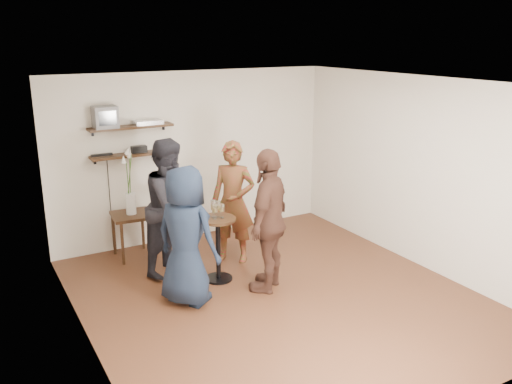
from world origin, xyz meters
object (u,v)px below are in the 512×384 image
radio (139,149)px  drinks_table (218,240)px  side_table (132,221)px  person_brown (269,220)px  dvd_deck (148,122)px  person_dark (171,207)px  person_navy (186,236)px  person_plaid (233,202)px  crt_monitor (105,117)px

radio → drinks_table: radio is taller
side_table → person_brown: person_brown is taller
dvd_deck → person_brown: bearing=-69.4°
side_table → person_dark: 0.90m
dvd_deck → person_dark: 1.41m
drinks_table → person_brown: bearing=-49.2°
dvd_deck → person_navy: bearing=-97.4°
side_table → person_plaid: bearing=-33.8°
person_dark → person_brown: 1.39m
dvd_deck → side_table: (-0.40, -0.26, -1.35)m
radio → drinks_table: 1.91m
dvd_deck → person_brown: (0.79, -2.10, -0.99)m
person_plaid → dvd_deck: bearing=171.1°
person_plaid → person_dark: size_ratio=0.94×
person_navy → radio: bearing=-35.2°
person_plaid → person_brown: size_ratio=0.95×
crt_monitor → dvd_deck: size_ratio=0.80×
drinks_table → crt_monitor: bearing=120.9°
dvd_deck → side_table: bearing=-147.2°
person_plaid → person_navy: 1.38m
side_table → person_brown: size_ratio=0.36×
crt_monitor → side_table: crt_monitor is taller
person_navy → person_brown: person_brown is taller
radio → person_plaid: bearing=-47.9°
crt_monitor → drinks_table: 2.35m
dvd_deck → side_table: 1.44m
dvd_deck → drinks_table: 2.10m
radio → person_navy: person_navy is taller
radio → person_brown: size_ratio=0.12×
person_navy → side_table: bearing=-27.2°
person_dark → crt_monitor: bearing=81.9°
crt_monitor → person_plaid: bearing=-37.0°
crt_monitor → side_table: bearing=-51.2°
radio → person_dark: bearing=-85.5°
dvd_deck → person_brown: 2.45m
dvd_deck → crt_monitor: bearing=180.0°
person_dark → person_navy: person_dark is taller
side_table → person_dark: bearing=-66.5°
drinks_table → person_brown: (0.45, -0.53, 0.35)m
crt_monitor → drinks_table: (0.94, -1.57, -1.47)m
crt_monitor → person_navy: 2.30m
person_navy → person_brown: 1.05m
side_table → person_navy: size_ratio=0.39×
dvd_deck → person_dark: size_ratio=0.22×
dvd_deck → radio: bearing=180.0°
person_dark → drinks_table: bearing=-90.0°
dvd_deck → person_plaid: (0.81, -1.07, -1.04)m
crt_monitor → person_brown: size_ratio=0.18×
dvd_deck → person_dark: (-0.07, -1.01, -0.98)m
person_plaid → side_table: bearing=-169.9°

